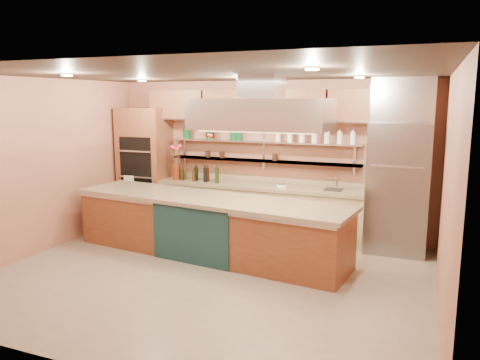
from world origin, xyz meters
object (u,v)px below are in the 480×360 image
at_px(flower_vase, 177,172).
at_px(kitchen_scale, 282,185).
at_px(green_canister, 239,136).
at_px(copper_kettle, 211,135).
at_px(island, 208,226).
at_px(refrigerator, 398,188).

height_order(flower_vase, kitchen_scale, flower_vase).
xyz_separation_m(kitchen_scale, green_canister, (-0.92, 0.22, 0.82)).
bearing_deg(green_canister, copper_kettle, 180.00).
height_order(kitchen_scale, copper_kettle, copper_kettle).
bearing_deg(green_canister, kitchen_scale, -13.47).
height_order(island, copper_kettle, copper_kettle).
bearing_deg(kitchen_scale, refrigerator, -22.49).
relative_size(island, green_canister, 27.03).
xyz_separation_m(flower_vase, kitchen_scale, (2.12, 0.00, -0.10)).
distance_m(refrigerator, kitchen_scale, 1.95).
bearing_deg(kitchen_scale, green_canister, 144.33).
bearing_deg(kitchen_scale, flower_vase, 157.80).
height_order(island, kitchen_scale, kitchen_scale).
height_order(copper_kettle, green_canister, green_canister).
bearing_deg(copper_kettle, refrigerator, -3.83).
relative_size(island, kitchen_scale, 28.64).
bearing_deg(flower_vase, copper_kettle, 19.19).
height_order(refrigerator, flower_vase, refrigerator).
height_order(refrigerator, copper_kettle, refrigerator).
relative_size(refrigerator, flower_vase, 7.42).
distance_m(flower_vase, kitchen_scale, 2.13).
bearing_deg(copper_kettle, green_canister, 0.00).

